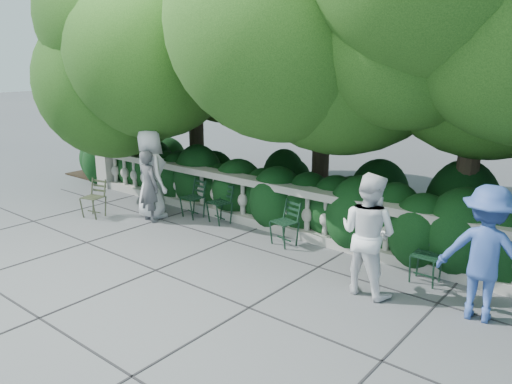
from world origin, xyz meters
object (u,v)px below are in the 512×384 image
Objects in this scene: chair_c at (188,218)px; person_casual_man at (368,234)px; chair_e at (278,247)px; chair_weathered at (90,219)px; person_older_blue at (485,254)px; person_businessman at (151,173)px; person_woman_grey at (149,186)px; chair_d at (214,224)px; chair_b at (151,206)px; chair_f at (421,285)px.

chair_c is 4.74m from person_casual_man.
person_casual_man is (4.60, -0.73, 0.91)m from chair_c.
chair_e is 1.00× the size of chair_weathered.
person_older_blue is at bearing -165.22° from person_casual_man.
person_businessman reaches higher than person_older_blue.
person_older_blue is (1.54, 0.27, 0.01)m from person_casual_man.
chair_e is at bearing -14.72° from person_older_blue.
chair_d is at bearing -143.90° from person_woman_grey.
chair_weathered is 0.46× the size of person_casual_man.
person_casual_man reaches higher than chair_c.
person_woman_grey is (1.12, 0.76, 0.76)m from chair_weathered.
person_older_blue is (7.52, -0.59, 0.92)m from chair_b.
chair_d is at bearing -19.55° from chair_b.
person_older_blue is (0.96, -0.45, 0.92)m from chair_f.
chair_f is (6.56, -0.14, 0.00)m from chair_b.
person_woman_grey is 6.65m from person_older_blue.
chair_c is at bearing -133.53° from person_businessman.
person_casual_man is (3.89, -0.82, 0.91)m from chair_d.
person_woman_grey is (-3.02, -0.51, 0.76)m from chair_e.
chair_b is 6.11m from person_casual_man.
person_woman_grey reaches higher than chair_c.
chair_f is 0.46× the size of person_casual_man.
chair_e is (2.51, -0.09, 0.00)m from chair_c.
chair_weathered is at bearing 40.98° from person_woman_grey.
chair_d and chair_e have the same top height.
person_older_blue is (7.77, 0.89, 0.92)m from chair_weathered.
chair_e is 2.36m from person_casual_man.
person_woman_grey is at bearing 3.41° from person_casual_man.
person_casual_man is (2.09, -0.64, 0.91)m from chair_e.
chair_d and chair_weathered have the same top height.
chair_weathered is at bearing -118.11° from chair_b.
chair_b is 1.00× the size of chair_f.
person_older_blue reaches higher than chair_d.
chair_e is at bearing 4.44° from chair_c.
chair_c is at bearing -4.13° from person_casual_man.
chair_b is 1.00× the size of chair_c.
person_casual_man is at bearing -5.53° from chair_e.
chair_b is 1.00× the size of chair_d.
chair_b is 0.46× the size of person_casual_man.
person_businessman is 6.83m from person_older_blue.
person_woman_grey is 0.83× the size of person_older_blue.
chair_weathered is 1.56m from person_woman_grey.
chair_c is 1.10m from person_woman_grey.
person_woman_grey is at bearing -7.68° from person_older_blue.
person_businessman is at bearing -163.06° from chair_e.
chair_b and chair_e have the same top height.
chair_c is 2.13m from chair_weathered.
chair_f is 0.55× the size of person_woman_grey.
chair_weathered is 0.43× the size of person_businessman.
chair_e and chair_f have the same top height.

